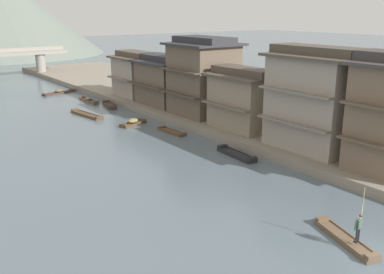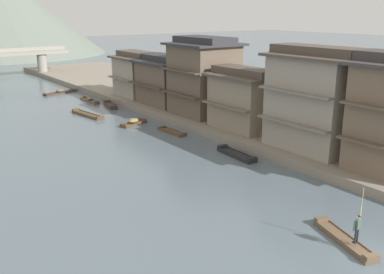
% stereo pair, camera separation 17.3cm
% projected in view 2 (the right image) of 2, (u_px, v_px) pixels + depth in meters
% --- Properties ---
extents(ground_plane, '(400.00, 400.00, 0.00)m').
position_uv_depth(ground_plane, '(371.00, 257.00, 22.35)').
color(ground_plane, slate).
extents(riverbank_right, '(18.00, 110.00, 0.77)m').
position_uv_depth(riverbank_right, '(224.00, 109.00, 54.30)').
color(riverbank_right, gray).
rests_on(riverbank_right, ground).
extents(boat_foreground_poled, '(2.31, 4.66, 0.46)m').
position_uv_depth(boat_foreground_poled, '(344.00, 240.00, 23.72)').
color(boat_foreground_poled, brown).
rests_on(boat_foreground_poled, ground).
extents(boatman_person, '(0.57, 0.26, 3.04)m').
position_uv_depth(boatman_person, '(358.00, 225.00, 22.54)').
color(boatman_person, black).
rests_on(boatman_person, boat_foreground_poled).
extents(boat_moored_nearest, '(5.57, 2.49, 0.71)m').
position_uv_depth(boat_moored_nearest, '(60.00, 92.00, 66.43)').
color(boat_moored_nearest, '#423328').
rests_on(boat_moored_nearest, ground).
extents(boat_moored_second, '(3.60, 2.07, 0.73)m').
position_uv_depth(boat_moored_second, '(134.00, 122.00, 48.13)').
color(boat_moored_second, brown).
rests_on(boat_moored_second, ground).
extents(boat_moored_third, '(1.87, 4.22, 0.56)m').
position_uv_depth(boat_moored_third, '(110.00, 105.00, 57.19)').
color(boat_moored_third, '#423328').
rests_on(boat_moored_third, ground).
extents(boat_moored_far, '(1.84, 5.87, 0.44)m').
position_uv_depth(boat_moored_far, '(88.00, 115.00, 52.24)').
color(boat_moored_far, brown).
rests_on(boat_moored_far, ground).
extents(boat_midriver_drifting, '(0.96, 4.61, 0.65)m').
position_uv_depth(boat_midriver_drifting, '(90.00, 100.00, 60.37)').
color(boat_midriver_drifting, brown).
rests_on(boat_midriver_drifting, ground).
extents(boat_midriver_upstream, '(1.36, 4.51, 0.50)m').
position_uv_depth(boat_midriver_upstream, '(236.00, 155.00, 37.70)').
color(boat_midriver_upstream, '#232326').
rests_on(boat_midriver_upstream, ground).
extents(boat_crossing_west, '(1.21, 3.92, 0.36)m').
position_uv_depth(boat_crossing_west, '(172.00, 132.00, 45.00)').
color(boat_crossing_west, brown).
rests_on(boat_crossing_west, ground).
extents(house_waterfront_second, '(5.63, 8.10, 8.74)m').
position_uv_depth(house_waterfront_second, '(313.00, 100.00, 36.32)').
color(house_waterfront_second, gray).
rests_on(house_waterfront_second, riverbank_right).
extents(house_waterfront_tall, '(5.34, 7.28, 6.14)m').
position_uv_depth(house_waterfront_tall, '(243.00, 99.00, 43.08)').
color(house_waterfront_tall, gray).
rests_on(house_waterfront_tall, riverbank_right).
extents(house_waterfront_narrow, '(7.14, 7.35, 8.74)m').
position_uv_depth(house_waterfront_narrow, '(204.00, 76.00, 49.10)').
color(house_waterfront_narrow, brown).
rests_on(house_waterfront_narrow, riverbank_right).
extents(house_waterfront_far, '(6.50, 8.01, 6.14)m').
position_uv_depth(house_waterfront_far, '(167.00, 80.00, 54.86)').
color(house_waterfront_far, brown).
rests_on(house_waterfront_far, riverbank_right).
extents(house_waterfront_end, '(5.89, 6.86, 6.14)m').
position_uv_depth(house_waterfront_end, '(137.00, 74.00, 60.17)').
color(house_waterfront_end, gray).
rests_on(house_waterfront_end, riverbank_right).
extents(stone_bridge, '(25.50, 2.40, 5.49)m').
position_uv_depth(stone_bridge, '(0.00, 60.00, 79.65)').
color(stone_bridge, gray).
rests_on(stone_bridge, ground).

